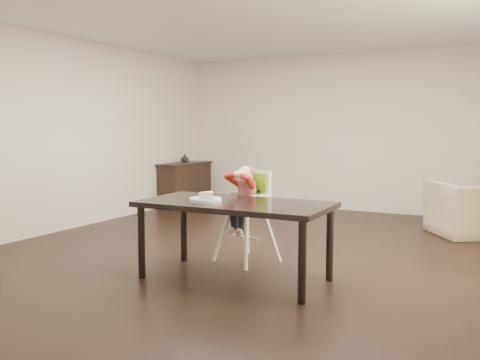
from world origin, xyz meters
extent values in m
plane|color=black|center=(0.00, 0.00, 0.00)|extent=(7.00, 7.00, 0.00)
cube|color=beige|center=(0.00, 3.50, 1.35)|extent=(6.00, 0.02, 2.70)
cube|color=beige|center=(-3.00, 0.00, 1.35)|extent=(0.02, 7.00, 2.70)
cube|color=white|center=(0.00, 0.00, 2.70)|extent=(6.00, 7.00, 0.02)
cube|color=black|center=(0.27, -1.13, 0.72)|extent=(1.80, 0.90, 0.05)
cylinder|color=black|center=(-0.55, -1.50, 0.35)|extent=(0.07, 0.07, 0.70)
cylinder|color=black|center=(1.09, -1.50, 0.35)|extent=(0.07, 0.07, 0.70)
cylinder|color=black|center=(-0.55, -0.76, 0.35)|extent=(0.07, 0.07, 0.70)
cylinder|color=black|center=(1.09, -0.76, 0.35)|extent=(0.07, 0.07, 0.70)
cylinder|color=white|center=(-0.18, -0.59, 0.28)|extent=(0.05, 0.05, 0.55)
cylinder|color=white|center=(0.18, -0.72, 0.28)|extent=(0.05, 0.05, 0.55)
cylinder|color=white|center=(-0.05, -0.22, 0.28)|extent=(0.05, 0.05, 0.55)
cylinder|color=white|center=(0.32, -0.35, 0.28)|extent=(0.05, 0.05, 0.55)
cube|color=white|center=(0.07, -0.47, 0.55)|extent=(0.49, 0.47, 0.05)
cube|color=#81D41B|center=(0.07, -0.47, 0.58)|extent=(0.40, 0.39, 0.03)
cube|color=white|center=(0.12, -0.33, 0.78)|extent=(0.39, 0.18, 0.41)
cube|color=#81D41B|center=(0.11, -0.36, 0.77)|extent=(0.32, 0.13, 0.37)
cube|color=black|center=(0.03, -0.40, 0.77)|extent=(0.09, 0.18, 0.02)
cube|color=black|center=(0.15, -0.45, 0.77)|extent=(0.09, 0.18, 0.02)
cylinder|color=#AF141F|center=(0.07, -0.47, 0.73)|extent=(0.29, 0.29, 0.27)
sphere|color=beige|center=(0.06, -0.49, 0.95)|extent=(0.23, 0.23, 0.18)
ellipsoid|color=brown|center=(0.07, -0.47, 0.97)|extent=(0.23, 0.22, 0.14)
sphere|color=beige|center=(0.00, -0.56, 0.95)|extent=(0.10, 0.10, 0.08)
sphere|color=beige|center=(0.06, -0.59, 0.95)|extent=(0.10, 0.10, 0.08)
cylinder|color=white|center=(0.00, -1.22, 0.76)|extent=(0.40, 0.40, 0.02)
torus|color=white|center=(0.00, -1.22, 0.77)|extent=(0.40, 0.40, 0.02)
imported|color=tan|center=(2.20, 2.15, 0.49)|extent=(1.33, 1.22, 0.98)
cube|color=black|center=(-2.78, 2.70, 0.38)|extent=(0.40, 1.20, 0.76)
cube|color=black|center=(-2.78, 2.70, 0.78)|extent=(0.44, 1.26, 0.03)
imported|color=#99999E|center=(-2.78, 2.70, 0.87)|extent=(0.18, 0.19, 0.16)
camera|label=1|loc=(2.59, -5.56, 1.47)|focal=40.00mm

